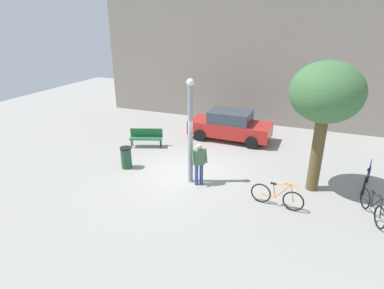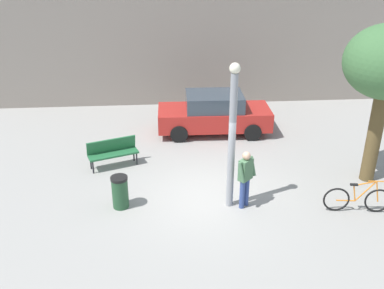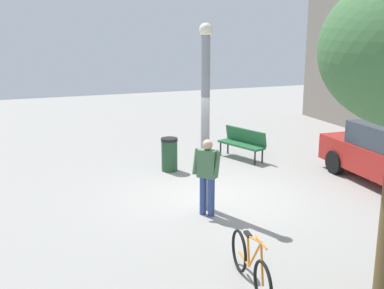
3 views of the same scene
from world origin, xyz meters
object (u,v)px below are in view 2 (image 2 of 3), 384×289
(lamppost, at_px, (232,134))
(person_by_lamppost, at_px, (245,176))
(parked_car_red, at_px, (214,113))
(trash_bin, at_px, (120,192))
(bicycle_orange, at_px, (357,199))
(park_bench, at_px, (113,151))

(lamppost, bearing_deg, person_by_lamppost, -14.89)
(parked_car_red, xyz_separation_m, trash_bin, (-3.19, -4.95, -0.30))
(bicycle_orange, bearing_deg, person_by_lamppost, 170.81)
(lamppost, bearing_deg, park_bench, 142.61)
(person_by_lamppost, bearing_deg, trash_bin, 175.92)
(park_bench, relative_size, bicycle_orange, 0.92)
(bicycle_orange, height_order, parked_car_red, parked_car_red)
(lamppost, distance_m, trash_bin, 3.45)
(park_bench, bearing_deg, lamppost, -37.39)
(person_by_lamppost, relative_size, trash_bin, 1.79)
(lamppost, relative_size, park_bench, 2.42)
(lamppost, bearing_deg, bicycle_orange, -9.86)
(trash_bin, bearing_deg, lamppost, -2.63)
(trash_bin, bearing_deg, bicycle_orange, -6.49)
(bicycle_orange, xyz_separation_m, parked_car_red, (-3.19, 5.68, 0.39))
(park_bench, height_order, bicycle_orange, bicycle_orange)
(person_by_lamppost, height_order, trash_bin, person_by_lamppost)
(lamppost, relative_size, parked_car_red, 0.95)
(lamppost, xyz_separation_m, parked_car_red, (0.19, 5.09, -1.39))
(parked_car_red, bearing_deg, bicycle_orange, -60.66)
(parked_car_red, bearing_deg, park_bench, -145.40)
(lamppost, height_order, park_bench, lamppost)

